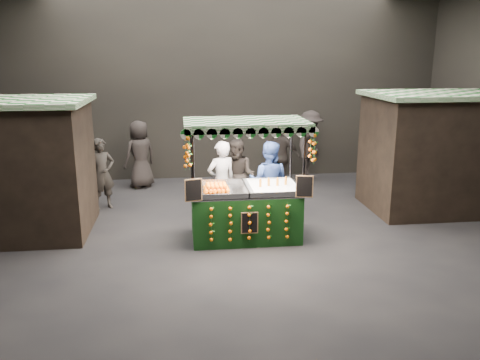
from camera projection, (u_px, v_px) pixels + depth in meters
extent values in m
plane|color=black|center=(247.00, 241.00, 9.27)|extent=(12.00, 12.00, 0.00)
cube|color=black|center=(222.00, 88.00, 13.44)|extent=(12.00, 0.10, 5.00)
cube|color=black|center=(335.00, 176.00, 3.84)|extent=(12.00, 0.10, 5.00)
cube|color=black|center=(11.00, 171.00, 9.39)|extent=(2.80, 2.00, 2.50)
cube|color=#125518|center=(3.00, 102.00, 9.07)|extent=(3.00, 2.20, 0.10)
cube|color=black|center=(435.00, 154.00, 10.91)|extent=(2.80, 2.00, 2.50)
cube|color=#125518|center=(441.00, 95.00, 10.59)|extent=(3.00, 2.20, 0.10)
cube|color=black|center=(245.00, 215.00, 9.33)|extent=(1.99, 1.09, 0.91)
cube|color=silver|center=(245.00, 191.00, 9.21)|extent=(1.99, 1.09, 0.04)
cylinder|color=black|center=(194.00, 192.00, 8.56)|extent=(0.05, 0.05, 2.18)
cylinder|color=black|center=(303.00, 188.00, 8.79)|extent=(0.05, 0.05, 2.18)
cylinder|color=black|center=(192.00, 177.00, 9.55)|extent=(0.05, 0.05, 2.18)
cylinder|color=black|center=(290.00, 174.00, 9.78)|extent=(0.05, 0.05, 2.18)
cube|color=#125518|center=(246.00, 122.00, 8.89)|extent=(2.22, 1.31, 0.07)
cube|color=silver|center=(274.00, 187.00, 9.26)|extent=(0.89, 0.98, 0.07)
cube|color=black|center=(193.00, 190.00, 8.49)|extent=(0.31, 0.09, 0.40)
cube|color=black|center=(304.00, 187.00, 8.72)|extent=(0.31, 0.09, 0.40)
cube|color=black|center=(250.00, 223.00, 8.76)|extent=(0.31, 0.02, 0.40)
imported|color=gray|center=(221.00, 182.00, 10.12)|extent=(0.73, 0.61, 1.71)
imported|color=navy|center=(269.00, 182.00, 10.10)|extent=(1.00, 0.89, 1.70)
imported|color=#2B2723|center=(102.00, 174.00, 11.01)|extent=(0.70, 0.62, 1.60)
imported|color=#282321|center=(238.00, 176.00, 10.81)|extent=(0.99, 0.92, 1.61)
imported|color=#292321|center=(281.00, 157.00, 12.59)|extent=(1.08, 0.81, 1.70)
imported|color=black|center=(310.00, 146.00, 13.35)|extent=(1.27, 1.44, 1.93)
imported|color=#282220|center=(140.00, 154.00, 12.75)|extent=(1.02, 0.95, 1.75)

